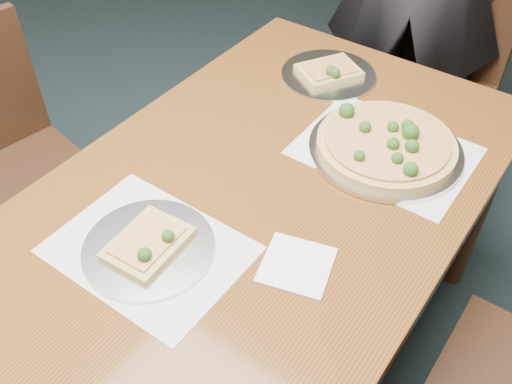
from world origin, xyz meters
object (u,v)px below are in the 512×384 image
Objects in this scene: dining_table at (256,219)px; slice_plate_near at (149,246)px; pizza_pan at (386,144)px; chair_left at (4,156)px; slice_plate_far at (329,73)px; chair_far at (438,69)px.

dining_table is 5.36× the size of slice_plate_near.
slice_plate_near is at bearing -113.77° from pizza_pan.
chair_left reaches higher than dining_table.
slice_plate_far is (-0.03, 0.81, -0.00)m from slice_plate_near.
pizza_pan is (0.15, -0.84, 0.26)m from chair_far.
slice_plate_near is (-0.26, -0.59, -0.01)m from pizza_pan.
slice_plate_near and slice_plate_far have the same top height.
slice_plate_near is at bearing -93.26° from chair_far.
pizza_pan is at bearing 60.11° from dining_table.
chair_far is at bearing 88.55° from dining_table.
dining_table is 0.31m from slice_plate_near.
pizza_pan is 1.38× the size of slice_plate_near.
chair_far reaches higher than dining_table.
slice_plate_far is at bearing -40.20° from chair_left.
pizza_pan is 0.36m from slice_plate_far.
slice_plate_near is at bearing -87.59° from slice_plate_far.
chair_far is 1.45m from slice_plate_near.
dining_table is at bearing -90.33° from chair_far.
dining_table is 0.55m from slice_plate_far.
dining_table is 1.16m from chair_far.
dining_table is 1.65× the size of chair_far.
chair_far and chair_left have the same top height.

